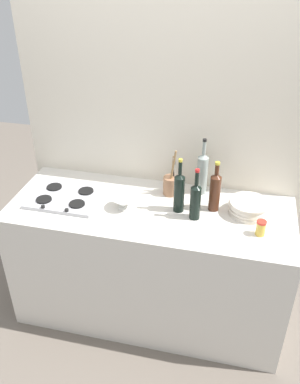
# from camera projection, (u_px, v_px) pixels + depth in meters

# --- Properties ---
(ground_plane) EXTENTS (6.00, 6.00, 0.00)m
(ground_plane) POSITION_uv_depth(u_px,v_px,m) (150.00, 308.00, 3.08)
(ground_plane) COLOR #6B6056
(ground_plane) RESTS_ON ground
(counter_block) EXTENTS (1.80, 0.70, 0.90)m
(counter_block) POSITION_uv_depth(u_px,v_px,m) (150.00, 262.00, 2.84)
(counter_block) COLOR silver
(counter_block) RESTS_ON ground
(backsplash_panel) EXTENTS (1.90, 0.06, 2.33)m
(backsplash_panel) POSITION_uv_depth(u_px,v_px,m) (163.00, 145.00, 2.78)
(backsplash_panel) COLOR beige
(backsplash_panel) RESTS_ON ground
(stovetop_hob) EXTENTS (0.45, 0.35, 0.04)m
(stovetop_hob) POSITION_uv_depth(u_px,v_px,m) (65.00, 197.00, 2.69)
(stovetop_hob) COLOR #B2B2B7
(stovetop_hob) RESTS_ON counter_block
(plate_stack) EXTENTS (0.25, 0.25, 0.09)m
(plate_stack) POSITION_uv_depth(u_px,v_px,m) (249.00, 207.00, 2.53)
(plate_stack) COLOR silver
(plate_stack) RESTS_ON counter_block
(wine_bottle_leftmost) EXTENTS (0.06, 0.06, 0.34)m
(wine_bottle_leftmost) POSITION_uv_depth(u_px,v_px,m) (195.00, 200.00, 2.45)
(wine_bottle_leftmost) COLOR black
(wine_bottle_leftmost) RESTS_ON counter_block
(wine_bottle_mid_left) EXTENTS (0.07, 0.07, 0.36)m
(wine_bottle_mid_left) POSITION_uv_depth(u_px,v_px,m) (179.00, 192.00, 2.51)
(wine_bottle_mid_left) COLOR black
(wine_bottle_mid_left) RESTS_ON counter_block
(wine_bottle_mid_right) EXTENTS (0.07, 0.07, 0.39)m
(wine_bottle_mid_right) POSITION_uv_depth(u_px,v_px,m) (202.00, 173.00, 2.69)
(wine_bottle_mid_right) COLOR gray
(wine_bottle_mid_right) RESTS_ON counter_block
(wine_bottle_rightmost) EXTENTS (0.07, 0.07, 0.33)m
(wine_bottle_rightmost) POSITION_uv_depth(u_px,v_px,m) (215.00, 191.00, 2.52)
(wine_bottle_rightmost) COLOR #472314
(wine_bottle_rightmost) RESTS_ON counter_block
(mixing_bowl) EXTENTS (0.15, 0.15, 0.08)m
(mixing_bowl) POSITION_uv_depth(u_px,v_px,m) (123.00, 202.00, 2.58)
(mixing_bowl) COLOR white
(mixing_bowl) RESTS_ON counter_block
(utensil_crock) EXTENTS (0.10, 0.10, 0.33)m
(utensil_crock) POSITION_uv_depth(u_px,v_px,m) (171.00, 184.00, 2.71)
(utensil_crock) COLOR #996B4C
(utensil_crock) RESTS_ON counter_block
(condiment_jar_front) EXTENTS (0.05, 0.05, 0.09)m
(condiment_jar_front) POSITION_uv_depth(u_px,v_px,m) (195.00, 202.00, 2.59)
(condiment_jar_front) COLOR #9E998C
(condiment_jar_front) RESTS_ON counter_block
(condiment_jar_rear) EXTENTS (0.06, 0.06, 0.09)m
(condiment_jar_rear) POSITION_uv_depth(u_px,v_px,m) (261.00, 228.00, 2.35)
(condiment_jar_rear) COLOR gold
(condiment_jar_rear) RESTS_ON counter_block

